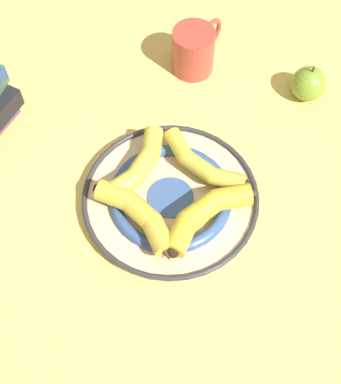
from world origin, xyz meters
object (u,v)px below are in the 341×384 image
(banana_c, at_px, (139,215))
(banana_d, at_px, (138,166))
(banana_a, at_px, (200,163))
(apple, at_px, (309,84))
(coffee_mug, at_px, (194,49))
(decorative_bowl, at_px, (170,198))
(banana_b, at_px, (207,212))

(banana_c, distance_m, banana_d, 0.10)
(banana_a, height_order, apple, apple)
(apple, bearing_deg, banana_c, -79.52)
(banana_d, distance_m, coffee_mug, 0.30)
(banana_c, bearing_deg, apple, -92.00)
(banana_a, relative_size, banana_c, 0.97)
(coffee_mug, relative_size, apple, 1.66)
(banana_d, distance_m, apple, 0.39)
(decorative_bowl, xyz_separation_m, apple, (-0.06, 0.36, 0.02))
(banana_a, bearing_deg, apple, 81.88)
(banana_c, bearing_deg, banana_d, -42.18)
(banana_b, height_order, apple, apple)
(decorative_bowl, relative_size, coffee_mug, 2.32)
(banana_a, height_order, banana_d, banana_d)
(apple, bearing_deg, banana_b, -68.01)
(banana_c, relative_size, banana_d, 1.20)
(banana_b, height_order, banana_d, banana_b)
(decorative_bowl, relative_size, banana_c, 1.66)
(banana_b, relative_size, banana_d, 1.27)
(banana_b, bearing_deg, coffee_mug, -127.04)
(banana_b, distance_m, banana_d, 0.15)
(banana_a, distance_m, banana_c, 0.15)
(banana_a, distance_m, apple, 0.29)
(banana_c, relative_size, apple, 2.32)
(decorative_bowl, bearing_deg, banana_c, -77.09)
(banana_d, bearing_deg, banana_b, -100.66)
(decorative_bowl, height_order, banana_c, banana_c)
(decorative_bowl, distance_m, banana_a, 0.08)
(banana_d, relative_size, coffee_mug, 1.16)
(banana_a, bearing_deg, banana_c, -93.89)
(decorative_bowl, bearing_deg, banana_a, 103.68)
(decorative_bowl, bearing_deg, apple, 100.00)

